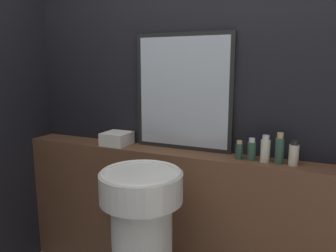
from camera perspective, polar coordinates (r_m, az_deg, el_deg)
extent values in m
cube|color=black|center=(2.05, 5.04, 5.86)|extent=(8.00, 0.06, 2.50)
cube|color=brown|center=(2.15, 3.49, -16.25)|extent=(2.34, 0.20, 0.89)
cylinder|color=silver|center=(1.68, -4.69, -10.49)|extent=(0.42, 0.42, 0.15)
torus|color=silver|center=(1.66, -4.73, -8.14)|extent=(0.41, 0.41, 0.02)
cube|color=black|center=(2.03, 2.72, 5.88)|extent=(0.63, 0.03, 0.72)
cube|color=#B2BCC6|center=(2.02, 2.62, 5.87)|extent=(0.58, 0.02, 0.67)
cube|color=silver|center=(2.21, -8.89, -2.17)|extent=(0.17, 0.18, 0.08)
cylinder|color=#2D4C3D|center=(1.90, 12.29, -4.33)|extent=(0.04, 0.04, 0.09)
cylinder|color=tan|center=(1.89, 12.35, -2.77)|extent=(0.03, 0.03, 0.02)
cylinder|color=#2D4C3D|center=(1.89, 14.34, -4.28)|extent=(0.05, 0.05, 0.10)
cylinder|color=silver|center=(1.87, 14.43, -2.41)|extent=(0.03, 0.03, 0.02)
cylinder|color=beige|center=(1.87, 16.57, -4.19)|extent=(0.05, 0.05, 0.12)
cylinder|color=silver|center=(1.86, 16.69, -1.95)|extent=(0.04, 0.04, 0.03)
cylinder|color=#2D4C3D|center=(1.86, 18.82, -4.14)|extent=(0.05, 0.05, 0.14)
cylinder|color=tan|center=(1.84, 18.98, -1.59)|extent=(0.03, 0.03, 0.03)
cylinder|color=beige|center=(1.86, 21.04, -4.73)|extent=(0.05, 0.05, 0.11)
cylinder|color=black|center=(1.85, 21.18, -2.71)|extent=(0.04, 0.04, 0.02)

